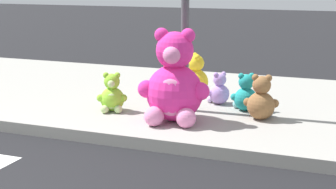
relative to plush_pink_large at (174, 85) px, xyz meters
The scene contains 7 objects.
sidewalk 1.83m from the plush_pink_large, 127.48° to the left, with size 28.00×4.40×0.15m, color #9E9B93.
plush_pink_large is the anchor object (origin of this frame).
plush_brown 1.17m from the plush_pink_large, 26.56° to the left, with size 0.46×0.42×0.60m.
plush_lavender 1.19m from the plush_pink_large, 75.72° to the left, with size 0.34×0.34×0.48m.
plush_lime 1.03m from the plush_pink_large, behind, with size 0.40×0.39×0.55m.
plush_yellow 1.64m from the plush_pink_large, 99.03° to the left, with size 0.47×0.46×0.65m.
plush_teal 1.18m from the plush_pink_large, 50.27° to the left, with size 0.38×0.39×0.54m.
Camera 1 is at (3.33, -2.22, 1.98)m, focal length 54.95 mm.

